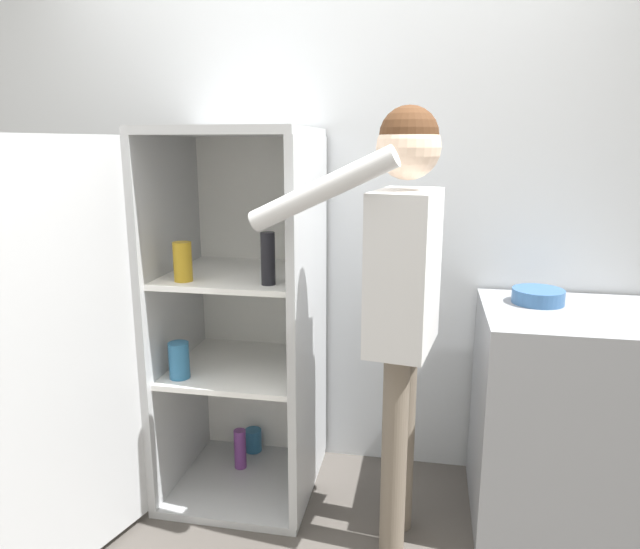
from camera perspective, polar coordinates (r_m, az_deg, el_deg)
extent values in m
cube|color=silver|center=(2.76, 0.48, 6.57)|extent=(7.00, 0.06, 2.55)
cube|color=#B7BABC|center=(2.91, -7.50, -19.68)|extent=(0.65, 0.66, 0.04)
cube|color=#B7BABC|center=(2.46, -8.63, 13.96)|extent=(0.65, 0.66, 0.04)
cube|color=white|center=(2.85, -6.02, -2.52)|extent=(0.65, 0.03, 1.58)
cube|color=#B7BABC|center=(2.68, -14.32, -3.86)|extent=(0.03, 0.66, 1.58)
cube|color=#B7BABC|center=(2.49, -1.23, -4.77)|extent=(0.04, 0.66, 1.58)
cube|color=white|center=(2.65, -7.87, -9.10)|extent=(0.58, 0.59, 0.02)
cube|color=white|center=(2.52, -8.17, -0.02)|extent=(0.58, 0.59, 0.02)
cube|color=#B7BABC|center=(2.22, -24.39, -8.14)|extent=(0.22, 0.64, 1.58)
cylinder|color=black|center=(2.25, -5.22, 1.59)|extent=(0.06, 0.06, 0.21)
cylinder|color=#723884|center=(2.92, -7.99, -16.88)|extent=(0.06, 0.06, 0.20)
cylinder|color=teal|center=(3.07, -6.68, -16.12)|extent=(0.08, 0.08, 0.12)
cylinder|color=#B78C1E|center=(2.38, -13.57, 1.26)|extent=(0.08, 0.08, 0.16)
cylinder|color=teal|center=(2.52, -13.91, -8.33)|extent=(0.09, 0.09, 0.16)
cylinder|color=#726656|center=(2.31, 7.42, -17.45)|extent=(0.10, 0.10, 0.83)
cylinder|color=#726656|center=(2.45, 8.25, -15.66)|extent=(0.10, 0.10, 0.83)
cube|color=silver|center=(2.12, 8.43, 0.41)|extent=(0.27, 0.41, 0.59)
sphere|color=beige|center=(2.07, 8.84, 12.45)|extent=(0.23, 0.23, 0.23)
sphere|color=#4C2D19|center=(2.07, 8.88, 13.55)|extent=(0.21, 0.21, 0.21)
cylinder|color=silver|center=(1.94, 0.11, 8.42)|extent=(0.54, 0.16, 0.30)
cylinder|color=silver|center=(2.34, 9.47, 0.77)|extent=(0.08, 0.08, 0.55)
cube|color=gray|center=(2.65, 23.37, -13.12)|extent=(0.72, 0.64, 0.93)
cylinder|color=#335B8E|center=(2.56, 20.97, -2.04)|extent=(0.21, 0.21, 0.06)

